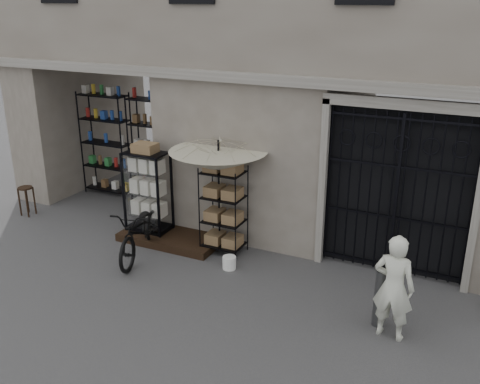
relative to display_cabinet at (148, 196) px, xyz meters
The scene contains 14 objects.
ground 3.44m from the display_cabinet, 28.87° to the right, with size 80.00×80.00×0.00m, color black.
main_building 5.23m from the display_cabinet, 39.36° to the left, with size 14.00×4.00×9.00m, color gray.
shop_recess 2.08m from the display_cabinet, 143.02° to the left, with size 3.00×1.70×3.00m, color black.
shop_shelving 2.38m from the display_cabinet, 133.99° to the left, with size 2.70×0.50×2.50m, color black.
iron_gate 4.76m from the display_cabinet, ahead, with size 2.50×0.21×3.00m.
step_platform 0.95m from the display_cabinet, ahead, with size 2.00×0.90×0.15m, color black.
display_cabinet is the anchor object (origin of this frame).
wire_rack 1.68m from the display_cabinet, ahead, with size 0.87×0.74×1.69m.
market_umbrella 1.82m from the display_cabinet, ahead, with size 2.00×2.02×2.58m.
white_bucket 2.27m from the display_cabinet, 15.00° to the right, with size 0.24×0.24×0.23m, color white.
bicycle 1.24m from the display_cabinet, 65.20° to the right, with size 0.67×1.01×1.92m, color black.
wooden_stool 3.15m from the display_cabinet, behind, with size 0.36×0.36×0.65m.
steel_bollard 4.98m from the display_cabinet, 13.68° to the right, with size 0.16×0.16×0.89m, color #4D4D4E.
shopkeeper 5.28m from the display_cabinet, 15.28° to the right, with size 0.57×1.57×0.38m, color silver.
Camera 1 is at (2.97, -6.54, 4.57)m, focal length 40.00 mm.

